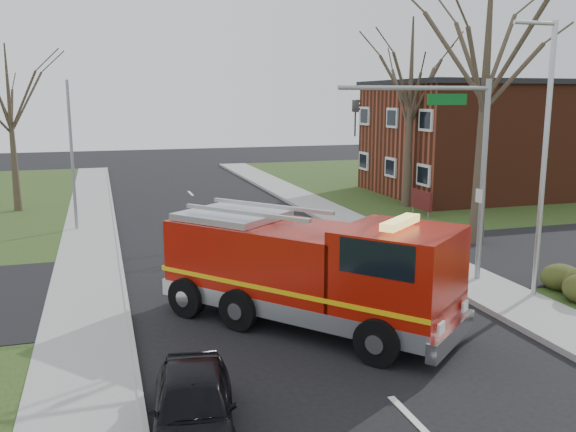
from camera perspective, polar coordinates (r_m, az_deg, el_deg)
name	(u,v)px	position (r m, az deg, el deg)	size (l,w,h in m)	color
ground	(312,317)	(17.77, 2.26, -9.43)	(120.00, 120.00, 0.00)	black
sidewalk_right	(496,294)	(20.55, 18.91, -6.95)	(2.40, 80.00, 0.15)	gray
sidewalk_left	(85,340)	(16.86, -18.43, -10.91)	(2.40, 80.00, 0.15)	gray
brick_building	(498,138)	(41.78, 19.02, 6.93)	(15.40, 10.40, 7.25)	#5E2816
health_center_sign	(421,200)	(32.89, 12.34, 1.45)	(0.12, 2.00, 1.40)	#541413
bare_tree_near	(486,67)	(26.44, 18.08, 13.11)	(6.00, 6.00, 12.00)	#392F22
bare_tree_far	(411,92)	(34.88, 11.40, 11.27)	(5.25, 5.25, 10.50)	#392F22
bare_tree_left	(10,110)	(35.97, -24.58, 9.02)	(4.50, 4.50, 9.00)	#392F22
traffic_signal_mast	(451,145)	(20.35, 14.97, 6.43)	(5.29, 0.18, 6.80)	gray
streetlight_pole	(543,154)	(19.88, 22.77, 5.39)	(1.48, 0.16, 8.40)	#B7BABF
utility_pole_far	(72,157)	(29.84, -19.55, 5.19)	(0.14, 0.14, 7.00)	gray
fire_engine	(310,273)	(16.74, 2.10, -5.36)	(7.35, 8.04, 3.29)	#991107
parked_car_maroon	(193,406)	(11.82, -8.86, -17.18)	(1.53, 3.81, 1.30)	black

